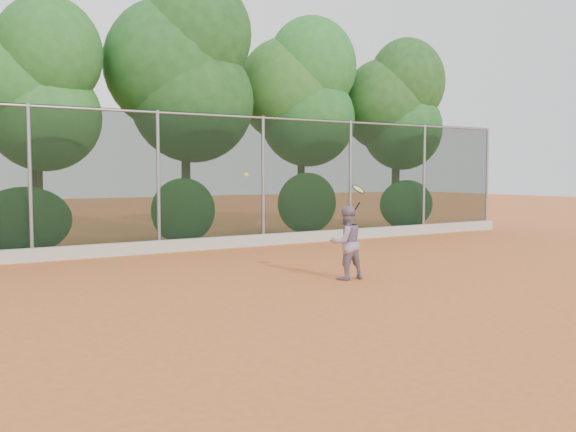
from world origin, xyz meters
TOP-DOWN VIEW (x-y plane):
  - ground at (0.00, 0.00)m, footprint 80.00×80.00m
  - concrete_curb at (0.00, 6.82)m, footprint 24.00×0.20m
  - tennis_player at (1.43, 1.26)m, footprint 0.70×0.56m
  - chainlink_fence at (-0.00, 7.00)m, footprint 24.09×0.09m
  - foliage_backdrop at (-0.55, 8.98)m, footprint 23.70×3.63m
  - tennis_racket at (1.64, 1.17)m, footprint 0.33×0.31m
  - tennis_ball_in_flight at (-0.69, 1.21)m, footprint 0.07×0.07m

SIDE VIEW (x-z plane):
  - ground at x=0.00m, z-range 0.00..0.00m
  - concrete_curb at x=0.00m, z-range 0.00..0.30m
  - tennis_player at x=1.43m, z-range 0.00..1.37m
  - tennis_racket at x=1.64m, z-range 1.36..1.91m
  - chainlink_fence at x=0.00m, z-range 0.11..3.61m
  - tennis_ball_in_flight at x=-0.69m, z-range 1.91..1.98m
  - foliage_backdrop at x=-0.55m, z-range 0.63..8.18m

